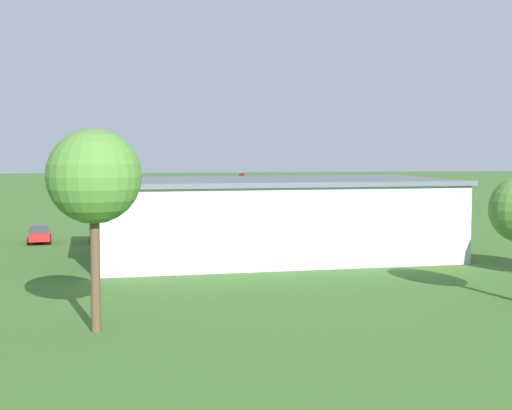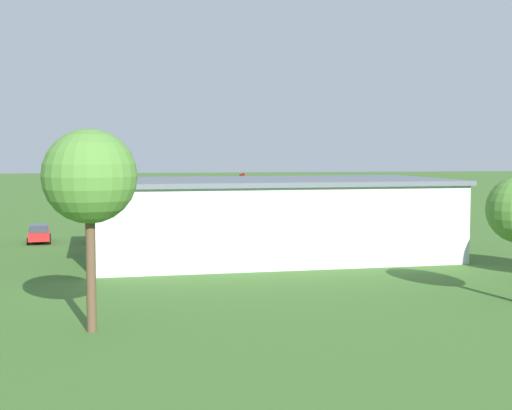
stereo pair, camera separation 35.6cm
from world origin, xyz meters
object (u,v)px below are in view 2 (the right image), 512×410
Objects in this scene: biplane at (258,194)px; person_crossing_taxiway at (354,224)px; person_near_hangar_door at (364,229)px; tree_by_windsock at (89,178)px; person_beside_truck at (336,226)px; person_by_parked_cars at (192,228)px; car_red at (39,233)px; hangar at (268,218)px; car_orange at (102,232)px.

biplane is 4.55× the size of person_crossing_taxiway.
person_near_hangar_door is 41.73m from tree_by_windsock.
person_beside_truck is 1.12× the size of person_near_hangar_door.
person_beside_truck is at bearing -45.79° from person_near_hangar_door.
tree_by_windsock reaches higher than person_by_parked_cars.
car_red is 3.03× the size of person_near_hangar_door.
car_red is at bearing 2.69° from person_beside_truck.
person_by_parked_cars is 37.92m from tree_by_windsock.
person_crossing_taxiway is 4.76m from person_near_hangar_door.
person_near_hangar_door is at bearing -125.70° from tree_by_windsock.
hangar is at bearing 81.47° from biplane.
car_orange is 5.55m from car_red.
person_by_parked_cars is at bearing -101.90° from tree_by_windsock.
biplane is at bearing -73.35° from person_beside_truck.
car_orange is 25.66m from person_crossing_taxiway.
person_crossing_taxiway is (-16.84, -1.63, -0.05)m from person_by_parked_cars.
tree_by_windsock is at bearing 60.59° from hangar.
person_beside_truck is at bearing -124.57° from hangar.
person_by_parked_cars is at bearing -10.73° from person_near_hangar_door.
car_orange is 34.83m from tree_by_windsock.
car_orange is at bearing 178.29° from car_red.
tree_by_windsock is (24.55, 38.24, 6.22)m from person_crossing_taxiway.
car_red is (18.77, -12.39, -2.21)m from hangar.
tree_by_windsock is at bearing 54.30° from person_near_hangar_door.
person_near_hangar_door is 0.17× the size of tree_by_windsock.
tree_by_windsock reaches higher than person_beside_truck.
tree_by_windsock is (-6.34, 34.44, 6.19)m from car_red.
person_near_hangar_door is at bearing 84.27° from person_crossing_taxiway.
hangar is at bearing 107.95° from person_by_parked_cars.
hangar is at bearing 53.17° from person_crossing_taxiway.
biplane is 4.84× the size of person_near_hangar_door.
biplane is 17.33m from person_beside_truck.
person_near_hangar_door is at bearing 178.23° from car_orange.
person_by_parked_cars is 16.92m from person_crossing_taxiway.
person_beside_truck is (-4.92, 16.46, -2.28)m from biplane.
person_beside_truck is 0.19× the size of tree_by_windsock.
hangar is 16.98× the size of person_crossing_taxiway.
hangar is at bearing -119.41° from tree_by_windsock.
person_near_hangar_door is at bearing 169.27° from person_by_parked_cars.
biplane reaches higher than person_near_hangar_door.
person_near_hangar_door is (-7.12, 18.72, -2.38)m from biplane.
car_orange is (13.23, -12.22, -2.18)m from hangar.
car_red is 2.70× the size of person_by_parked_cars.
tree_by_windsock is (12.43, 22.05, 3.98)m from hangar.
tree_by_windsock is at bearing 57.30° from person_crossing_taxiway.
person_by_parked_cars reaches higher than person_beside_truck.
car_red is 2.71× the size of person_beside_truck.
biplane is at bearing -142.64° from car_red.
person_beside_truck is (-9.45, -13.71, -2.19)m from hangar.
person_by_parked_cars reaches higher than person_near_hangar_door.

